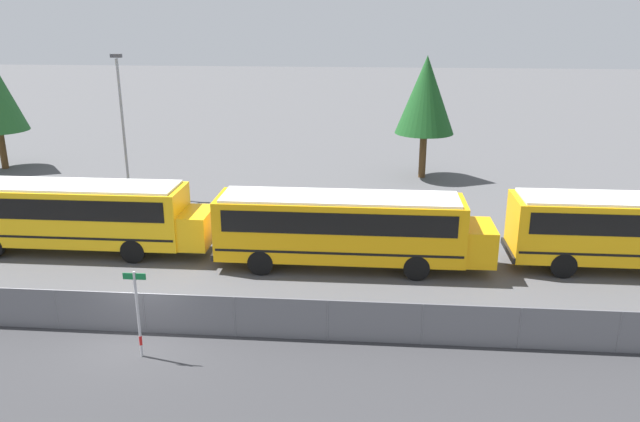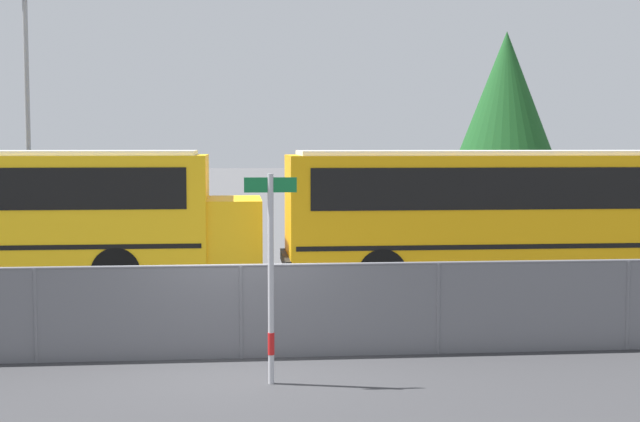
% 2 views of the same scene
% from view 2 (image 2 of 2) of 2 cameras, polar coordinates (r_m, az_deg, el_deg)
% --- Properties ---
extents(ground_plane, '(200.00, 200.00, 0.00)m').
position_cam_2_polar(ground_plane, '(13.65, -5.05, -9.37)').
color(ground_plane, '#4C4C4F').
extents(fence, '(60.30, 0.07, 1.43)m').
position_cam_2_polar(fence, '(13.49, -5.07, -6.34)').
color(fence, '#9EA0A5').
rests_on(fence, ground_plane).
extents(school_bus_2, '(11.33, 2.46, 3.07)m').
position_cam_2_polar(school_bus_2, '(20.43, 12.79, 0.34)').
color(school_bus_2, orange).
rests_on(school_bus_2, ground_plane).
extents(street_sign, '(0.70, 0.09, 2.84)m').
position_cam_2_polar(street_sign, '(11.92, -3.17, -3.98)').
color(street_sign, '#B7B7BC').
rests_on(street_sign, ground_plane).
extents(light_pole, '(0.60, 0.24, 7.92)m').
position_cam_2_polar(light_pole, '(29.61, -18.22, 6.32)').
color(light_pole, gray).
rests_on(light_pole, ground_plane).
extents(tree_2, '(3.65, 3.65, 7.58)m').
position_cam_2_polar(tree_2, '(35.94, 11.82, 7.40)').
color(tree_2, '#51381E').
rests_on(tree_2, ground_plane).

